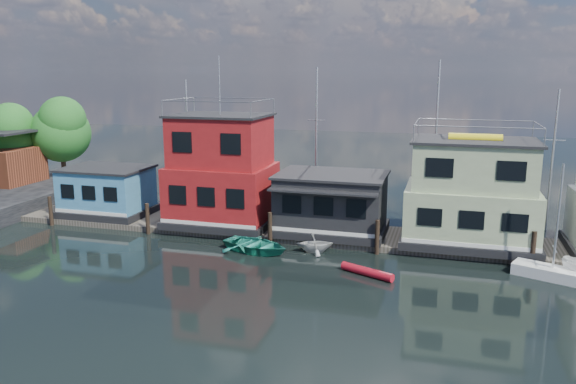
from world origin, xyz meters
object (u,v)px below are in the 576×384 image
(dinghy_teal, at_px, (256,245))
(houseboat_green, at_px, (471,195))
(red_kayak, at_px, (367,272))
(houseboat_blue, at_px, (107,191))
(houseboat_dark, at_px, (331,203))
(dinghy_white, at_px, (315,243))
(houseboat_red, at_px, (222,173))
(day_sailer, at_px, (552,272))

(dinghy_teal, bearing_deg, houseboat_green, -54.99)
(red_kayak, bearing_deg, houseboat_green, 75.03)
(houseboat_blue, distance_m, houseboat_dark, 17.50)
(houseboat_dark, xyz_separation_m, dinghy_white, (-0.30, -3.50, -1.81))
(houseboat_red, xyz_separation_m, houseboat_green, (17.00, 0.00, -0.55))
(houseboat_red, bearing_deg, day_sailer, -11.57)
(houseboat_green, bearing_deg, houseboat_dark, -179.88)
(houseboat_dark, relative_size, day_sailer, 1.15)
(houseboat_red, height_order, dinghy_teal, houseboat_red)
(houseboat_blue, bearing_deg, red_kayak, -17.84)
(houseboat_dark, xyz_separation_m, red_kayak, (3.46, -6.73, -2.18))
(houseboat_red, bearing_deg, houseboat_green, 0.00)
(houseboat_red, bearing_deg, houseboat_blue, -180.00)
(houseboat_blue, distance_m, houseboat_red, 9.69)
(houseboat_green, bearing_deg, dinghy_white, -159.25)
(houseboat_dark, relative_size, dinghy_teal, 1.67)
(houseboat_red, bearing_deg, dinghy_teal, -47.47)
(houseboat_green, xyz_separation_m, day_sailer, (4.34, -4.37, -3.16))
(day_sailer, bearing_deg, houseboat_green, 156.57)
(dinghy_white, bearing_deg, houseboat_blue, 61.33)
(houseboat_blue, height_order, houseboat_red, houseboat_red)
(houseboat_dark, relative_size, dinghy_white, 3.21)
(dinghy_white, xyz_separation_m, red_kayak, (3.76, -3.22, -0.37))
(houseboat_blue, bearing_deg, houseboat_dark, -0.06)
(houseboat_blue, bearing_deg, dinghy_teal, -18.19)
(houseboat_dark, bearing_deg, houseboat_red, 179.86)
(houseboat_blue, height_order, red_kayak, houseboat_blue)
(houseboat_green, distance_m, red_kayak, 9.34)
(houseboat_blue, distance_m, dinghy_teal, 14.42)
(dinghy_white, distance_m, day_sailer, 13.67)
(houseboat_blue, xyz_separation_m, dinghy_white, (17.20, -3.52, -1.60))
(houseboat_green, relative_size, red_kayak, 2.59)
(houseboat_red, bearing_deg, dinghy_white, -24.59)
(red_kayak, relative_size, dinghy_teal, 0.73)
(houseboat_red, relative_size, red_kayak, 3.66)
(red_kayak, bearing_deg, dinghy_white, 163.84)
(day_sailer, distance_m, dinghy_teal, 17.25)
(houseboat_green, xyz_separation_m, red_kayak, (-5.54, -6.74, -3.31))
(houseboat_dark, xyz_separation_m, houseboat_green, (9.00, 0.02, 1.13))
(houseboat_green, height_order, red_kayak, houseboat_green)
(houseboat_green, xyz_separation_m, dinghy_teal, (-12.90, -4.47, -3.09))
(houseboat_blue, relative_size, houseboat_dark, 0.86)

